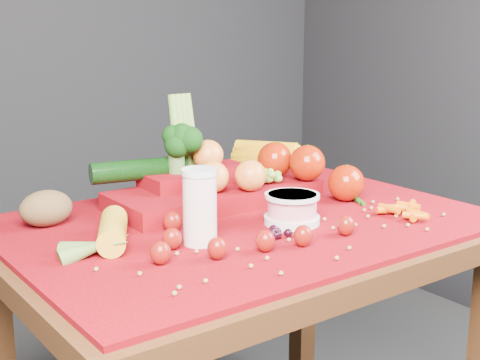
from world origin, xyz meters
TOP-DOWN VIEW (x-y plane):
  - table at (0.00, 0.00)m, footprint 1.10×0.80m
  - red_cloth at (0.00, 0.00)m, footprint 1.05×0.75m
  - milk_glass at (-0.18, -0.08)m, footprint 0.07×0.07m
  - yogurt_bowl at (0.07, -0.09)m, footprint 0.12×0.12m
  - strawberry_scatter at (-0.13, -0.15)m, footprint 0.44×0.28m
  - dark_grape_cluster at (-0.03, -0.15)m, footprint 0.06×0.05m
  - soybean_scatter at (0.00, -0.20)m, footprint 0.84×0.24m
  - corn_ear at (-0.36, -0.01)m, footprint 0.25×0.26m
  - potato at (-0.38, 0.22)m, footprint 0.12×0.09m
  - baby_carrot_pile at (0.32, -0.21)m, footprint 0.18×0.17m
  - green_bean_pile at (0.33, -0.01)m, footprint 0.14×0.12m
  - produce_mound at (0.06, 0.15)m, footprint 0.61×0.38m

SIDE VIEW (x-z plane):
  - table at x=0.00m, z-range 0.28..1.03m
  - red_cloth at x=0.00m, z-range 0.75..0.76m
  - soybean_scatter at x=0.00m, z-range 0.76..0.77m
  - green_bean_pile at x=0.33m, z-range 0.76..0.77m
  - dark_grape_cluster at x=-0.03m, z-range 0.76..0.79m
  - baby_carrot_pile at x=0.32m, z-range 0.76..0.79m
  - corn_ear at x=-0.36m, z-range 0.76..0.81m
  - strawberry_scatter at x=-0.13m, z-range 0.76..0.81m
  - yogurt_bowl at x=0.07m, z-range 0.76..0.83m
  - potato at x=-0.38m, z-range 0.76..0.84m
  - produce_mound at x=0.06m, z-range 0.69..0.96m
  - milk_glass at x=-0.18m, z-range 0.77..0.92m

